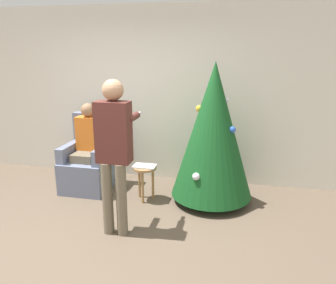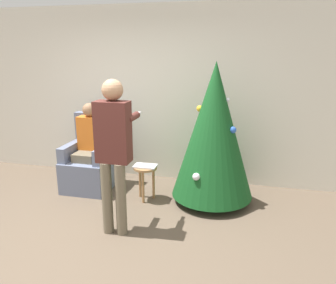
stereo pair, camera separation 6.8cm
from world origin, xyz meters
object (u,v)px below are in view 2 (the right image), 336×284
at_px(christmas_tree, 214,131).
at_px(side_stool, 145,174).
at_px(armchair, 91,163).
at_px(person_standing, 114,145).
at_px(person_seated, 89,142).

distance_m(christmas_tree, side_stool, 1.11).
distance_m(armchair, side_stool, 0.97).
height_order(christmas_tree, armchair, christmas_tree).
bearing_deg(person_standing, armchair, 127.58).
xyz_separation_m(christmas_tree, side_stool, (-0.90, -0.17, -0.62)).
bearing_deg(armchair, christmas_tree, -2.48).
xyz_separation_m(armchair, person_standing, (0.86, -1.12, 0.67)).
bearing_deg(person_standing, side_stool, 85.05).
bearing_deg(person_seated, christmas_tree, -1.37).
relative_size(person_seated, person_standing, 0.74).
relative_size(christmas_tree, person_standing, 1.09).
height_order(person_seated, person_standing, person_standing).
relative_size(christmas_tree, person_seated, 1.48).
relative_size(person_seated, side_stool, 2.66).
bearing_deg(christmas_tree, armchair, 177.52).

